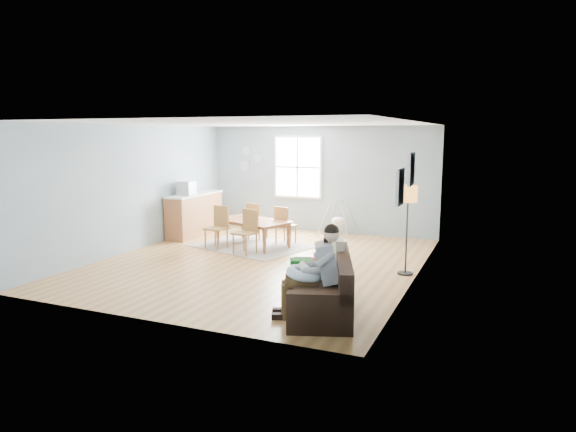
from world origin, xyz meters
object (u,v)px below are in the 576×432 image
at_px(chair_sw, 218,224).
at_px(chair_se, 247,229).
at_px(toddler, 319,261).
at_px(dining_table, 252,233).
at_px(chair_nw, 256,219).
at_px(counter, 195,214).
at_px(monitor, 186,188).
at_px(sofa, 324,291).
at_px(floor_lamp, 408,201).
at_px(storage_cube, 312,277).
at_px(chair_ne, 284,223).
at_px(father, 315,268).
at_px(baby_swing, 338,220).

distance_m(chair_sw, chair_se, 0.88).
xyz_separation_m(toddler, dining_table, (-2.75, 3.24, -0.38)).
relative_size(chair_nw, counter, 0.47).
bearing_deg(monitor, chair_se, -23.66).
relative_size(sofa, floor_lamp, 1.33).
distance_m(storage_cube, chair_ne, 3.71).
bearing_deg(storage_cube, chair_nw, 128.16).
xyz_separation_m(storage_cube, chair_sw, (-3.05, 2.30, 0.26)).
xyz_separation_m(father, chair_ne, (-2.27, 4.16, -0.20)).
relative_size(father, chair_sw, 1.40).
xyz_separation_m(counter, monitor, (0.02, -0.36, 0.68)).
bearing_deg(counter, father, -42.20).
height_order(sofa, chair_sw, chair_sw).
bearing_deg(storage_cube, sofa, -57.13).
bearing_deg(storage_cube, counter, 142.45).
bearing_deg(monitor, chair_ne, 4.98).
height_order(dining_table, baby_swing, baby_swing).
bearing_deg(toddler, chair_sw, 140.08).
bearing_deg(dining_table, counter, -177.68).
height_order(floor_lamp, chair_nw, floor_lamp).
distance_m(sofa, chair_sw, 4.57).
distance_m(counter, monitor, 0.77).
height_order(toddler, dining_table, toddler).
bearing_deg(father, chair_nw, 125.18).
relative_size(floor_lamp, storage_cube, 2.64).
relative_size(sofa, monitor, 6.03).
bearing_deg(toddler, monitor, 142.99).
xyz_separation_m(dining_table, baby_swing, (1.44, 1.88, 0.09)).
height_order(dining_table, chair_se, chair_se).
bearing_deg(counter, chair_se, -31.02).
relative_size(dining_table, counter, 0.90).
height_order(sofa, monitor, monitor).
distance_m(father, toddler, 0.48).
bearing_deg(sofa, chair_se, 134.17).
bearing_deg(father, storage_cube, 112.52).
distance_m(dining_table, chair_ne, 0.77).
bearing_deg(chair_nw, counter, -176.54).
xyz_separation_m(father, chair_se, (-2.61, 3.02, -0.16)).
xyz_separation_m(sofa, storage_cube, (-0.42, 0.65, -0.01)).
height_order(father, baby_swing, father).
xyz_separation_m(chair_se, chair_ne, (0.34, 1.14, -0.04)).
bearing_deg(dining_table, chair_ne, 57.48).
relative_size(counter, monitor, 5.29).
bearing_deg(floor_lamp, sofa, -107.11).
bearing_deg(storage_cube, toddler, -59.71).
bearing_deg(monitor, toddler, -37.01).
distance_m(floor_lamp, chair_nw, 4.30).
bearing_deg(baby_swing, toddler, -75.65).
bearing_deg(chair_ne, baby_swing, 59.21).
height_order(chair_nw, baby_swing, chair_nw).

